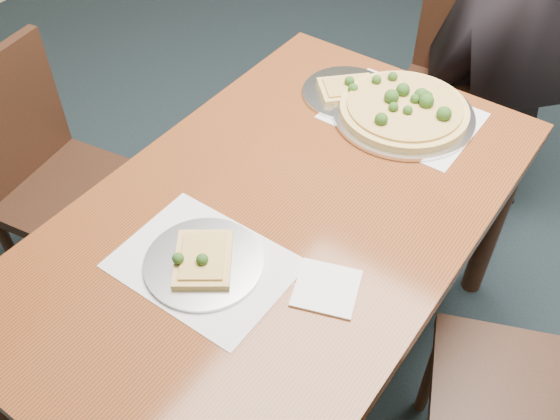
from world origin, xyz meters
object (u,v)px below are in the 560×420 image
Objects in this scene: chair_far at (457,80)px; chair_left at (50,173)px; chair_right at (559,396)px; slice_plate_far at (348,91)px; pizza_pan at (404,109)px; dining_table at (280,234)px; slice_plate_near at (203,261)px.

chair_far and chair_left have the same top height.
slice_plate_far is (-0.89, 0.46, 0.25)m from chair_right.
pizza_pan is at bearing -146.18° from chair_right.
slice_plate_far is at bearing 102.97° from dining_table.
chair_far is at bearing 77.58° from slice_plate_far.
chair_far is 0.67m from pizza_pan.
slice_plate_far is (-0.14, -0.62, 0.25)m from chair_far.
chair_left is 1.14m from pizza_pan.
dining_table is 0.86m from chair_left.
chair_left is (-0.84, -0.11, -0.14)m from dining_table.
chair_far is at bearing 89.31° from dining_table.
chair_right reaches higher than pizza_pan.
chair_left is 2.17× the size of pizza_pan.
slice_plate_far is (-0.19, -0.00, -0.01)m from pizza_pan.
pizza_pan reaches higher than slice_plate_near.
chair_right is (0.76, 0.07, -0.14)m from dining_table.
chair_far is 1.00× the size of chair_left.
pizza_pan is at bearing 82.38° from dining_table.
slice_plate_near is at bearing -98.20° from pizza_pan.
slice_plate_far is at bearing -139.94° from chair_right.
chair_right reaches higher than dining_table.
dining_table is at bearing -92.01° from chair_left.
dining_table is 1.16m from chair_far.
chair_right is at bearing -33.71° from pizza_pan.
slice_plate_far is at bearing -179.53° from pizza_pan.
dining_table is 5.36× the size of slice_plate_far.
pizza_pan is at bearing -91.21° from chair_far.
chair_left is 1.00× the size of chair_right.
chair_far is at bearing -43.75° from chair_left.
chair_right is 1.03m from slice_plate_far.
chair_right reaches higher than slice_plate_far.
pizza_pan is at bearing -64.37° from chair_left.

